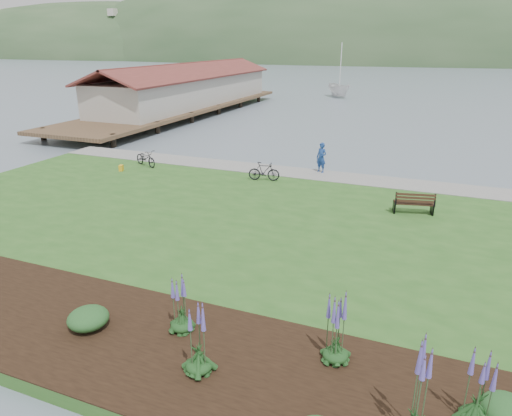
{
  "coord_description": "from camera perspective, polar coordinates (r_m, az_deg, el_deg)",
  "views": [
    {
      "loc": [
        6.38,
        -17.73,
        7.6
      ],
      "look_at": [
        -0.04,
        -1.79,
        1.3
      ],
      "focal_mm": 32.0,
      "sensor_mm": 36.0,
      "label": 1
    }
  ],
  "objects": [
    {
      "name": "sailboat",
      "position": [
        68.45,
        10.3,
        13.44
      ],
      "size": [
        12.71,
        12.74,
        23.67
      ],
      "primitive_type": "imported",
      "rotation": [
        0.0,
        0.0,
        0.67
      ],
      "color": "silver",
      "rests_on": "ground"
    },
    {
      "name": "shoreline_path",
      "position": [
        26.44,
        7.16,
        4.2
      ],
      "size": [
        34.0,
        2.2,
        0.03
      ],
      "primitive_type": "cube",
      "color": "gray",
      "rests_on": "lawn"
    },
    {
      "name": "echium_4",
      "position": [
        12.19,
        -9.34,
        -11.97
      ],
      "size": [
        0.62,
        0.62,
        1.86
      ],
      "color": "#153B17",
      "rests_on": "garden_bed"
    },
    {
      "name": "park_bench",
      "position": [
        21.23,
        19.16,
        0.63
      ],
      "size": [
        1.79,
        1.03,
        1.04
      ],
      "rotation": [
        0.0,
        0.0,
        0.22
      ],
      "color": "black",
      "rests_on": "lawn"
    },
    {
      "name": "echium_2",
      "position": [
        9.56,
        19.62,
        -21.5
      ],
      "size": [
        0.62,
        0.62,
        2.39
      ],
      "color": "#153B17",
      "rests_on": "garden_bed"
    },
    {
      "name": "shrub_2",
      "position": [
        11.12,
        28.82,
        -21.26
      ],
      "size": [
        1.0,
        1.0,
        0.5
      ],
      "primitive_type": "ellipsoid",
      "color": "#1E4C21",
      "rests_on": "garden_bed"
    },
    {
      "name": "far_hillside",
      "position": [
        188.38,
        27.16,
        15.72
      ],
      "size": [
        580.0,
        80.0,
        38.0
      ],
      "primitive_type": null,
      "color": "#31502D",
      "rests_on": "ground"
    },
    {
      "name": "ground",
      "position": [
        20.32,
        2.0,
        -1.84
      ],
      "size": [
        600.0,
        600.0,
        0.0
      ],
      "primitive_type": "plane",
      "color": "slate",
      "rests_on": "ground"
    },
    {
      "name": "echium_1",
      "position": [
        11.11,
        10.12,
        -14.63
      ],
      "size": [
        0.62,
        0.62,
        2.07
      ],
      "color": "#153B17",
      "rests_on": "garden_bed"
    },
    {
      "name": "pannier",
      "position": [
        28.13,
        -16.5,
        4.82
      ],
      "size": [
        0.3,
        0.37,
        0.34
      ],
      "primitive_type": "cube",
      "rotation": [
        0.0,
        0.0,
        0.32
      ],
      "color": "gold",
      "rests_on": "lawn"
    },
    {
      "name": "pier_pavilion",
      "position": [
        52.62,
        -8.53,
        14.51
      ],
      "size": [
        8.0,
        36.0,
        5.4
      ],
      "color": "#4C3826",
      "rests_on": "ground"
    },
    {
      "name": "bicycle_b",
      "position": [
        24.97,
        1.0,
        4.6
      ],
      "size": [
        0.84,
        1.78,
        1.03
      ],
      "primitive_type": "imported",
      "rotation": [
        0.0,
        0.0,
        1.78
      ],
      "color": "black",
      "rests_on": "lawn"
    },
    {
      "name": "person",
      "position": [
        26.68,
        8.19,
        6.55
      ],
      "size": [
        0.89,
        0.75,
        2.06
      ],
      "primitive_type": "imported",
      "rotation": [
        0.0,
        0.0,
        -0.38
      ],
      "color": "navy",
      "rests_on": "lawn"
    },
    {
      "name": "shrub_0",
      "position": [
        13.17,
        -20.24,
        -12.81
      ],
      "size": [
        1.08,
        1.08,
        0.54
      ],
      "primitive_type": "ellipsoid",
      "color": "#1E4C21",
      "rests_on": "garden_bed"
    },
    {
      "name": "echium_0",
      "position": [
        10.79,
        -7.28,
        -16.55
      ],
      "size": [
        0.62,
        0.62,
        1.99
      ],
      "color": "#153B17",
      "rests_on": "garden_bed"
    },
    {
      "name": "garden_bed",
      "position": [
        11.22,
        -0.92,
        -19.65
      ],
      "size": [
        24.0,
        4.4,
        0.04
      ],
      "primitive_type": "cube",
      "color": "black",
      "rests_on": "lawn"
    },
    {
      "name": "lawn",
      "position": [
        18.52,
        -0.12,
        -3.42
      ],
      "size": [
        34.0,
        20.0,
        0.4
      ],
      "primitive_type": "cube",
      "color": "#2A591F",
      "rests_on": "ground"
    },
    {
      "name": "bicycle_a",
      "position": [
        28.78,
        -13.63,
        6.11
      ],
      "size": [
        1.36,
        2.04,
        1.01
      ],
      "primitive_type": "imported",
      "rotation": [
        0.0,
        0.0,
        1.18
      ],
      "color": "black",
      "rests_on": "lawn"
    },
    {
      "name": "echium_5",
      "position": [
        10.49,
        26.18,
        -20.05
      ],
      "size": [
        0.62,
        0.62,
        1.86
      ],
      "color": "#153B17",
      "rests_on": "garden_bed"
    }
  ]
}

